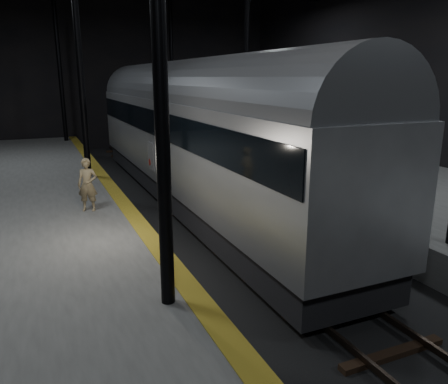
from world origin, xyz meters
TOP-DOWN VIEW (x-y plane):
  - ground at (0.00, 0.00)m, footprint 44.00×44.00m
  - platform_right at (7.50, 0.00)m, footprint 9.00×43.80m
  - tactile_strip at (-3.25, 0.00)m, footprint 0.50×43.80m
  - track at (0.00, 0.00)m, footprint 2.40×43.00m
  - train at (-0.00, 5.47)m, footprint 3.20×21.38m
  - woman at (-4.42, 2.73)m, footprint 0.73×0.61m

SIDE VIEW (x-z plane):
  - ground at x=0.00m, z-range 0.00..0.00m
  - track at x=0.00m, z-range -0.05..0.19m
  - platform_right at x=7.50m, z-range 0.00..1.00m
  - tactile_strip at x=-3.25m, z-range 1.00..1.01m
  - woman at x=-4.42m, z-range 1.00..2.71m
  - train at x=0.00m, z-range 0.33..6.05m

